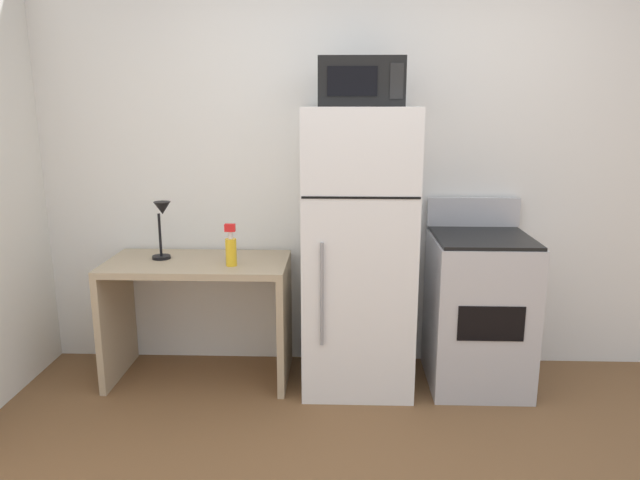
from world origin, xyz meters
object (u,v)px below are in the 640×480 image
desk_lamp (162,220)px  refrigerator (358,251)px  microwave (361,82)px  oven_range (478,310)px  spray_bottle (231,249)px  desk (199,298)px

desk_lamp → refrigerator: size_ratio=0.21×
microwave → oven_range: microwave is taller
desk_lamp → microwave: (1.17, -0.07, 0.79)m
desk_lamp → spray_bottle: 0.47m
desk_lamp → spray_bottle: bearing=-16.6°
desk_lamp → refrigerator: bearing=-2.6°
spray_bottle → oven_range: (1.46, 0.09, -0.38)m
spray_bottle → refrigerator: bearing=5.9°
microwave → desk: bearing=177.2°
desk → microwave: (0.96, -0.05, 1.27)m
desk → refrigerator: (0.96, -0.03, 0.31)m
refrigerator → microwave: bearing=-89.7°
refrigerator → desk: bearing=178.5°
desk → oven_range: oven_range is taller
desk → desk_lamp: bearing=172.5°
desk → desk_lamp: desk_lamp is taller
desk → refrigerator: size_ratio=0.66×
desk_lamp → desk: bearing=-7.5°
refrigerator → microwave: 0.96m
desk → refrigerator: bearing=-1.5°
desk_lamp → microwave: bearing=-3.6°
oven_range → desk: bearing=179.5°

